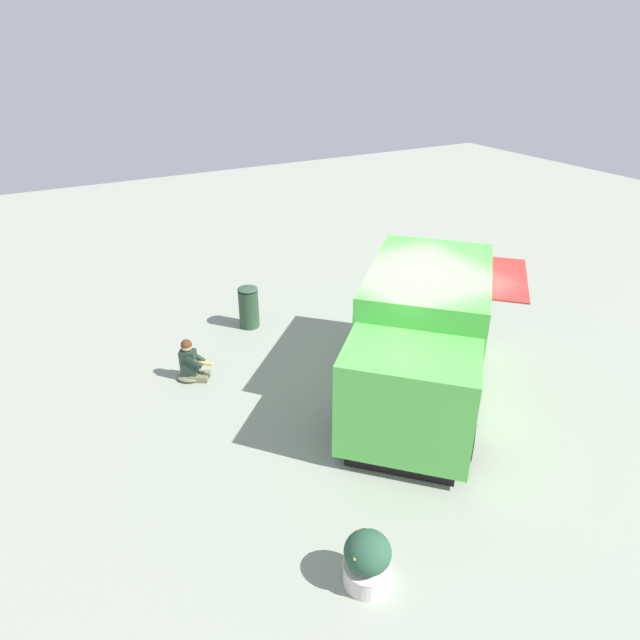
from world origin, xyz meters
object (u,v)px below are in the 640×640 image
person_customer (190,363)px  trash_bin (249,307)px  food_truck (422,342)px  planter_flowering_near (471,288)px  planter_flowering_far (367,560)px

person_customer → trash_bin: size_ratio=0.88×
food_truck → planter_flowering_near: (-2.58, 3.68, -0.72)m
food_truck → planter_flowering_near: bearing=125.0°
person_customer → planter_flowering_near: (-0.02, 7.32, 0.04)m
planter_flowering_near → trash_bin: 5.65m
planter_flowering_near → planter_flowering_far: planter_flowering_far is taller
trash_bin → person_customer: bearing=-51.0°
food_truck → person_customer: size_ratio=5.50×
person_customer → food_truck: bearing=54.8°
planter_flowering_far → trash_bin: 7.20m
planter_flowering_far → person_customer: bearing=-174.9°
food_truck → person_customer: bearing=-125.2°
person_customer → planter_flowering_far: (5.55, 0.50, 0.04)m
planter_flowering_far → trash_bin: trash_bin is taller
planter_flowering_near → trash_bin: (-1.50, -5.44, 0.11)m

